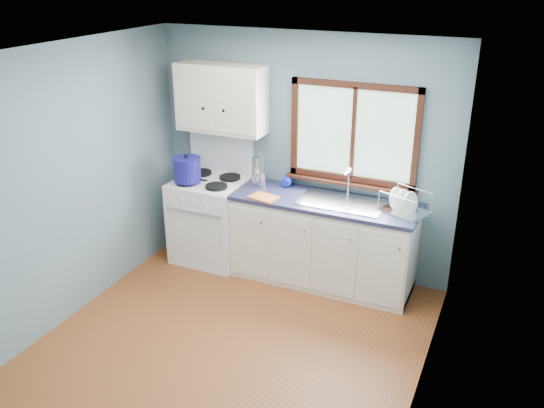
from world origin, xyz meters
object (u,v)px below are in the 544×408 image
at_px(gas_range, 211,217).
at_px(skillet, 188,178).
at_px(sink, 341,208).
at_px(base_cabinets, 323,246).
at_px(utensil_crock, 262,179).
at_px(thermos, 256,171).
at_px(dish_rack, 404,206).
at_px(stockpot, 187,169).

distance_m(gas_range, skillet, 0.54).
bearing_deg(sink, gas_range, -179.29).
xyz_separation_m(sink, skillet, (-1.66, -0.16, 0.12)).
distance_m(base_cabinets, utensil_crock, 0.94).
relative_size(base_cabinets, thermos, 5.93).
height_order(base_cabinets, dish_rack, dish_rack).
bearing_deg(dish_rack, base_cabinets, -155.32).
relative_size(stockpot, thermos, 1.19).
distance_m(skillet, stockpot, 0.11).
height_order(sink, utensil_crock, utensil_crock).
xyz_separation_m(utensil_crock, dish_rack, (1.51, -0.06, -0.02)).
distance_m(gas_range, dish_rack, 2.14).
distance_m(sink, thermos, 1.00).
relative_size(utensil_crock, thermos, 1.17).
height_order(sink, dish_rack, sink).
distance_m(base_cabinets, sink, 0.48).
height_order(gas_range, stockpot, gas_range).
bearing_deg(sink, thermos, 174.87).
bearing_deg(dish_rack, utensil_crock, -159.91).
bearing_deg(thermos, dish_rack, -2.09).
height_order(base_cabinets, stockpot, stockpot).
bearing_deg(skillet, stockpot, -63.93).
height_order(sink, thermos, thermos).
bearing_deg(gas_range, skillet, -139.81).
xyz_separation_m(gas_range, skillet, (-0.17, -0.15, 0.49)).
bearing_deg(stockpot, utensil_crock, 20.64).
height_order(gas_range, sink, gas_range).
bearing_deg(stockpot, dish_rack, 5.40).
bearing_deg(thermos, sink, -5.13).
height_order(utensil_crock, dish_rack, utensil_crock).
relative_size(base_cabinets, dish_rack, 3.67).
relative_size(skillet, thermos, 1.12).
height_order(sink, skillet, sink).
distance_m(base_cabinets, thermos, 1.04).
height_order(utensil_crock, thermos, utensil_crock).
xyz_separation_m(utensil_crock, thermos, (-0.06, -0.01, 0.08)).
relative_size(base_cabinets, skillet, 5.30).
distance_m(utensil_crock, thermos, 0.10).
bearing_deg(stockpot, base_cabinets, 7.11).
relative_size(gas_range, base_cabinets, 0.74).
xyz_separation_m(base_cabinets, sink, (0.18, -0.00, 0.45)).
height_order(stockpot, utensil_crock, utensil_crock).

